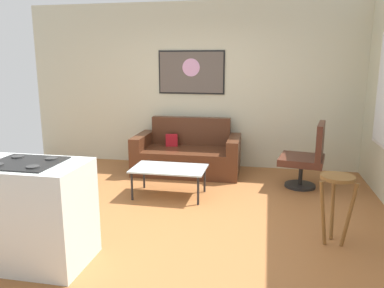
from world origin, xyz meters
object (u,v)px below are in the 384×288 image
(couch, at_px, (188,155))
(coffee_table, at_px, (169,170))
(bar_stool, at_px, (337,191))
(wall_painting, at_px, (191,72))
(armchair, at_px, (308,156))

(couch, height_order, coffee_table, couch)
(bar_stool, xyz_separation_m, wall_painting, (-2.02, 2.71, 1.08))
(wall_painting, bearing_deg, armchair, -26.44)
(coffee_table, relative_size, wall_painting, 0.86)
(coffee_table, height_order, bar_stool, bar_stool)
(couch, relative_size, bar_stool, 2.41)
(coffee_table, relative_size, armchair, 1.03)
(armchair, xyz_separation_m, wall_painting, (-1.91, 0.95, 1.16))
(couch, height_order, armchair, armchair)
(coffee_table, bearing_deg, armchair, 21.38)
(couch, xyz_separation_m, wall_painting, (-0.04, 0.50, 1.34))
(couch, distance_m, wall_painting, 1.43)
(bar_stool, bearing_deg, coffee_table, 152.71)
(armchair, height_order, bar_stool, armchair)
(coffee_table, xyz_separation_m, armchair, (1.88, 0.73, 0.10))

